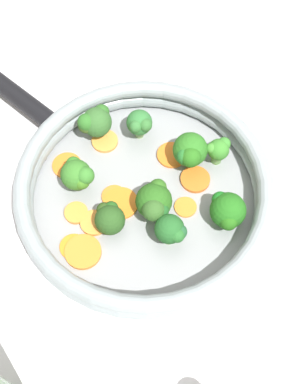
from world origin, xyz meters
name	(u,v)px	position (x,y,z in m)	size (l,w,h in m)	color
ground_plane	(144,201)	(0.00, 0.00, 0.00)	(4.00, 4.00, 0.00)	white
skillet	(144,199)	(0.00, 0.00, 0.01)	(0.31, 0.31, 0.01)	#939699
skillet_rim_wall	(144,189)	(0.00, 0.00, 0.03)	(0.33, 0.33, 0.04)	#919CA0
skillet_handle	(10,91)	(-0.02, 0.26, 0.02)	(0.03, 0.03, 0.20)	black
skillet_rivet_left	(89,117)	(0.04, 0.14, 0.01)	(0.01, 0.01, 0.01)	#92989D
skillet_rivet_right	(44,158)	(-0.05, 0.14, 0.01)	(0.01, 0.01, 0.01)	#979495
carrot_slice_0	(105,141)	(0.02, 0.10, 0.01)	(0.04, 0.04, 0.01)	#F99A40
carrot_slice_1	(172,155)	(0.07, 0.02, 0.01)	(0.04, 0.04, 0.00)	orange
carrot_slice_2	(114,196)	(-0.03, 0.03, 0.01)	(0.03, 0.03, 0.00)	orange
carrot_slice_3	(185,207)	(0.03, -0.05, 0.01)	(0.03, 0.03, 0.00)	orange
carrot_slice_4	(76,213)	(-0.08, 0.05, 0.01)	(0.03, 0.03, 0.01)	orange
carrot_slice_5	(195,179)	(0.07, -0.03, 0.01)	(0.04, 0.04, 0.01)	orange
carrot_slice_6	(94,223)	(-0.07, 0.02, 0.01)	(0.04, 0.04, 0.01)	#F6953A
carrot_slice_7	(121,203)	(-0.03, 0.02, 0.01)	(0.05, 0.05, 0.00)	orange
carrot_slice_8	(82,251)	(-0.11, 0.00, 0.01)	(0.05, 0.05, 0.01)	orange
carrot_slice_9	(67,165)	(-0.04, 0.11, 0.01)	(0.04, 0.04, 0.00)	orange
carrot_slice_10	(74,247)	(-0.11, 0.01, 0.01)	(0.04, 0.04, 0.00)	orange
broccoli_floret_0	(190,152)	(0.08, -0.01, 0.04)	(0.05, 0.05, 0.05)	#8DB366
broccoli_floret_1	(171,230)	(-0.02, -0.07, 0.04)	(0.04, 0.04, 0.05)	#7FA463
broccoli_floret_2	(155,202)	(-0.01, -0.03, 0.04)	(0.05, 0.05, 0.05)	#6F8550
broccoli_floret_3	(109,217)	(-0.06, 0.00, 0.03)	(0.04, 0.04, 0.04)	#81B665
broccoli_floret_4	(140,124)	(0.07, 0.07, 0.04)	(0.04, 0.04, 0.05)	#7A965B
broccoli_floret_5	(95,122)	(0.02, 0.12, 0.04)	(0.05, 0.04, 0.05)	#83AD5E
broccoli_floret_6	(219,149)	(0.11, -0.03, 0.04)	(0.03, 0.03, 0.04)	#6E9E50
broccoli_floret_7	(227,211)	(0.05, -0.10, 0.04)	(0.05, 0.05, 0.05)	#77A452
broccoli_floret_8	(78,175)	(-0.05, 0.07, 0.04)	(0.04, 0.05, 0.05)	#87A469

